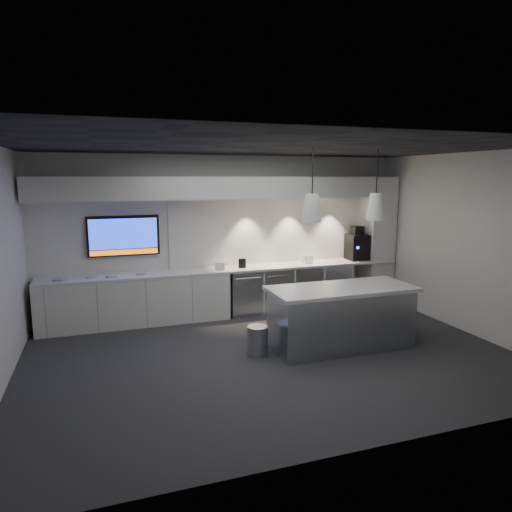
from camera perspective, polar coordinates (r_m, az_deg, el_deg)
name	(u,v)px	position (r m, az deg, el deg)	size (l,w,h in m)	color
floor	(271,355)	(6.87, 1.94, -12.31)	(7.00, 7.00, 0.00)	#2C2D2F
ceiling	(273,147)	(6.38, 2.09, 13.51)	(7.00, 7.00, 0.00)	black
wall_back	(226,235)	(8.82, -3.80, 2.69)	(7.00, 7.00, 0.00)	silver
wall_front	(370,299)	(4.27, 14.11, -5.21)	(7.00, 7.00, 0.00)	silver
wall_right	(469,244)	(8.36, 25.04, 1.41)	(7.00, 7.00, 0.00)	silver
back_counter	(231,269)	(8.61, -3.18, -1.66)	(6.80, 0.65, 0.04)	silver
left_base_cabinets	(136,300)	(8.42, -14.74, -5.38)	(3.30, 0.63, 0.86)	silver
fridge_unit_a	(243,292)	(8.78, -1.58, -4.47)	(0.60, 0.61, 0.85)	#999DA2
fridge_unit_b	(274,289)	(8.98, 2.27, -4.15)	(0.60, 0.61, 0.85)	#999DA2
fridge_unit_c	(303,287)	(9.22, 5.93, -3.82)	(0.60, 0.61, 0.85)	#999DA2
fridge_unit_d	(331,284)	(9.49, 9.39, -3.50)	(0.60, 0.61, 0.85)	#999DA2
backsplash	(284,230)	(9.17, 3.50, 3.29)	(4.60, 0.03, 1.30)	silver
soffit	(230,188)	(8.46, -3.33, 8.51)	(6.90, 0.60, 0.40)	silver
column	(377,240)	(9.90, 14.88, 1.99)	(0.55, 0.55, 2.60)	silver
wall_tv	(124,236)	(8.47, -16.23, 2.44)	(1.25, 0.07, 0.72)	black
island	(341,317)	(7.17, 10.57, -7.48)	(2.23, 0.96, 0.94)	#999DA2
bin	(258,340)	(6.82, 0.20, -10.52)	(0.31, 0.31, 0.43)	#999DA2
coffee_machine	(357,246)	(9.66, 12.53, 1.23)	(0.41, 0.57, 0.70)	black
sign_black	(242,263)	(8.60, -1.74, -0.91)	(0.14, 0.02, 0.18)	black
sign_white	(220,266)	(8.42, -4.52, -1.30)	(0.18, 0.02, 0.14)	silver
cup_cluster	(307,259)	(9.14, 6.44, -0.37)	(0.19, 0.19, 0.16)	white
tray_a	(59,280)	(8.25, -23.43, -2.73)	(0.16, 0.16, 0.03)	#A5A5A5
tray_b	(91,277)	(8.29, -19.89, -2.45)	(0.16, 0.16, 0.03)	#A5A5A5
tray_c	(111,276)	(8.21, -17.62, -2.43)	(0.16, 0.16, 0.03)	#A5A5A5
tray_d	(141,274)	(8.29, -14.13, -2.16)	(0.16, 0.16, 0.03)	#A5A5A5
pendant_left	(312,208)	(6.62, 7.00, 5.98)	(0.28, 0.28, 1.10)	silver
pendant_right	(376,206)	(7.15, 14.72, 6.01)	(0.28, 0.28, 1.10)	silver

